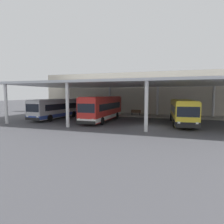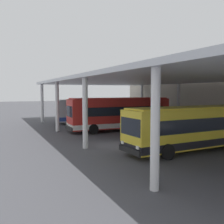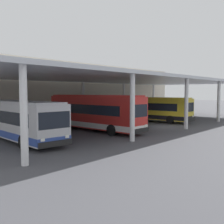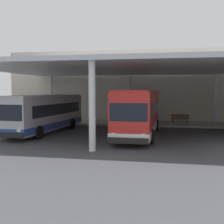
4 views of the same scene
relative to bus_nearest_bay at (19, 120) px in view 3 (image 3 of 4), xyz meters
The scene contains 8 objects.
ground_plane 15.77m from the bus_nearest_bay, 15.22° to the right, with size 200.00×200.00×0.00m, color #47474C.
platform_kerb 17.02m from the bus_nearest_bay, 26.76° to the left, with size 42.00×4.50×0.18m, color #A39E93.
station_building_facade 18.80m from the bus_nearest_bay, 35.71° to the left, with size 48.00×1.60×8.17m, color beige.
canopy_shelter 15.63m from the bus_nearest_bay, ahead, with size 40.00×17.00×5.55m.
bus_nearest_bay is the anchor object (origin of this frame).
bus_second_bay 7.99m from the bus_nearest_bay, ahead, with size 2.83×11.36×3.57m.
bus_middle_bay 19.02m from the bus_nearest_bay, ahead, with size 3.14×10.66×3.17m.
bench_waiting 13.83m from the bus_nearest_bay, 33.91° to the left, with size 1.80×0.45×0.92m.
Camera 3 is at (-25.59, -14.97, 3.85)m, focal length 42.25 mm.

